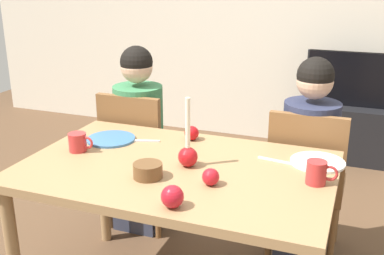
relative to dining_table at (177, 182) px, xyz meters
The scene contains 19 objects.
back_wall 2.68m from the dining_table, 90.00° to the left, with size 6.40×0.10×2.60m, color beige.
dining_table is the anchor object (origin of this frame).
chair_left 0.81m from the dining_table, 130.30° to the left, with size 0.40×0.40×0.90m.
chair_right 0.81m from the dining_table, 49.71° to the left, with size 0.40×0.40×0.90m.
person_left_child 0.83m from the dining_table, 128.84° to the left, with size 0.30×0.30×1.17m.
person_right_child 0.83m from the dining_table, 51.17° to the left, with size 0.30×0.30×1.17m.
tv_stand 2.43m from the dining_table, 73.80° to the left, with size 0.64×0.40×0.48m, color black.
tv 2.40m from the dining_table, 73.80° to the left, with size 0.79×0.05×0.46m.
candle_centerpiece 0.16m from the dining_table, 17.80° to the left, with size 0.09×0.09×0.32m.
plate_left 0.49m from the dining_table, 156.92° to the left, with size 0.25×0.25×0.01m, color teal.
plate_right 0.65m from the dining_table, 23.15° to the left, with size 0.25×0.25×0.01m, color white.
mug_left 0.53m from the dining_table, behind, with size 0.13×0.09×0.09m.
mug_right 0.63m from the dining_table, ahead, with size 0.13×0.08×0.10m.
fork_left 0.38m from the dining_table, 141.20° to the left, with size 0.18×0.01×0.01m, color silver.
fork_right 0.47m from the dining_table, 26.62° to the left, with size 0.18×0.01×0.01m, color silver.
bowl_walnuts 0.21m from the dining_table, 112.91° to the right, with size 0.13×0.13×0.06m, color brown.
apple_near_candle 0.27m from the dining_table, 32.68° to the right, with size 0.07×0.07×0.07m, color red.
apple_by_left_plate 0.37m from the dining_table, 99.21° to the left, with size 0.08×0.08×0.08m, color red.
apple_by_right_mug 0.41m from the dining_table, 69.79° to the right, with size 0.09×0.09×0.09m, color #B41623.
Camera 1 is at (0.76, -1.81, 1.60)m, focal length 44.03 mm.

